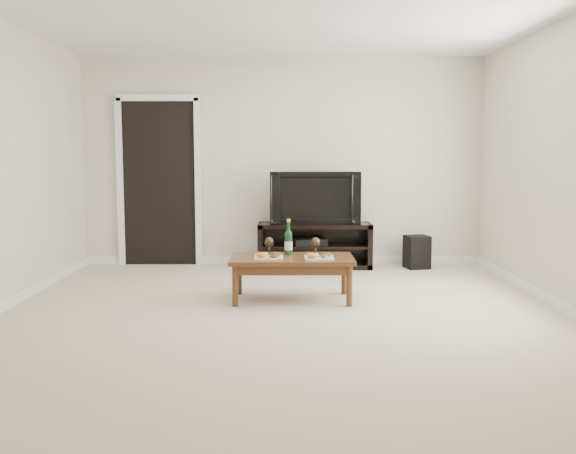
# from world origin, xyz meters

# --- Properties ---
(floor) EXTENTS (5.50, 5.50, 0.00)m
(floor) POSITION_xyz_m (0.00, 0.00, 0.00)
(floor) COLOR beige
(floor) RESTS_ON ground
(back_wall) EXTENTS (5.00, 0.04, 2.60)m
(back_wall) POSITION_xyz_m (0.00, 2.77, 1.30)
(back_wall) COLOR beige
(back_wall) RESTS_ON ground
(ceiling) EXTENTS (5.00, 5.50, 0.04)m
(ceiling) POSITION_xyz_m (0.00, 0.00, 2.62)
(ceiling) COLOR white
(ceiling) RESTS_ON back_wall
(doorway) EXTENTS (0.90, 0.02, 2.05)m
(doorway) POSITION_xyz_m (-1.55, 2.73, 1.02)
(doorway) COLOR black
(doorway) RESTS_ON ground
(media_console) EXTENTS (1.39, 0.45, 0.55)m
(media_console) POSITION_xyz_m (0.39, 2.50, 0.28)
(media_console) COLOR black
(media_console) RESTS_ON ground
(television) EXTENTS (1.11, 0.19, 0.64)m
(television) POSITION_xyz_m (0.39, 2.50, 0.87)
(television) COLOR black
(television) RESTS_ON media_console
(av_receiver) EXTENTS (0.45, 0.37, 0.08)m
(av_receiver) POSITION_xyz_m (0.33, 2.48, 0.33)
(av_receiver) COLOR black
(av_receiver) RESTS_ON media_console
(subwoofer) EXTENTS (0.32, 0.32, 0.40)m
(subwoofer) POSITION_xyz_m (1.65, 2.43, 0.20)
(subwoofer) COLOR black
(subwoofer) RESTS_ON ground
(coffee_table) EXTENTS (1.17, 0.64, 0.42)m
(coffee_table) POSITION_xyz_m (0.09, 0.70, 0.21)
(coffee_table) COLOR brown
(coffee_table) RESTS_ON ground
(plate_left) EXTENTS (0.27, 0.27, 0.07)m
(plate_left) POSITION_xyz_m (-0.13, 0.61, 0.45)
(plate_left) COLOR white
(plate_left) RESTS_ON coffee_table
(plate_right) EXTENTS (0.27, 0.27, 0.07)m
(plate_right) POSITION_xyz_m (0.35, 0.59, 0.45)
(plate_right) COLOR white
(plate_right) RESTS_ON coffee_table
(wine_bottle) EXTENTS (0.07, 0.07, 0.35)m
(wine_bottle) POSITION_xyz_m (0.06, 0.84, 0.59)
(wine_bottle) COLOR #0F3918
(wine_bottle) RESTS_ON coffee_table
(goblet_left) EXTENTS (0.09, 0.09, 0.17)m
(goblet_left) POSITION_xyz_m (-0.13, 0.87, 0.51)
(goblet_left) COLOR #342C1C
(goblet_left) RESTS_ON coffee_table
(goblet_right) EXTENTS (0.09, 0.09, 0.17)m
(goblet_right) POSITION_xyz_m (0.33, 0.84, 0.51)
(goblet_right) COLOR #342C1C
(goblet_right) RESTS_ON coffee_table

